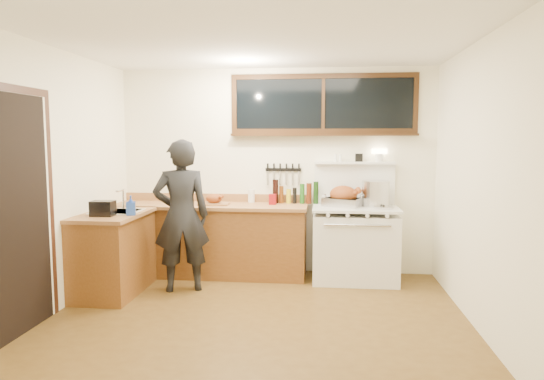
# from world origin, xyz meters

# --- Properties ---
(ground_plane) EXTENTS (4.00, 3.50, 0.02)m
(ground_plane) POSITION_xyz_m (0.00, 0.00, -0.01)
(ground_plane) COLOR #543916
(room_shell) EXTENTS (4.10, 3.60, 2.65)m
(room_shell) POSITION_xyz_m (0.00, 0.00, 1.65)
(room_shell) COLOR white
(room_shell) RESTS_ON ground
(counter_back) EXTENTS (2.44, 0.64, 1.00)m
(counter_back) POSITION_xyz_m (-0.80, 1.45, 0.45)
(counter_back) COLOR brown
(counter_back) RESTS_ON ground
(counter_left) EXTENTS (0.64, 1.09, 0.90)m
(counter_left) POSITION_xyz_m (-1.70, 0.62, 0.45)
(counter_left) COLOR brown
(counter_left) RESTS_ON ground
(sink_unit) EXTENTS (0.50, 0.45, 0.37)m
(sink_unit) POSITION_xyz_m (-1.68, 0.70, 0.85)
(sink_unit) COLOR white
(sink_unit) RESTS_ON counter_left
(vintage_stove) EXTENTS (1.02, 0.74, 1.59)m
(vintage_stove) POSITION_xyz_m (1.00, 1.41, 0.47)
(vintage_stove) COLOR white
(vintage_stove) RESTS_ON ground
(back_window) EXTENTS (2.32, 0.13, 0.77)m
(back_window) POSITION_xyz_m (0.60, 1.72, 2.06)
(back_window) COLOR black
(back_window) RESTS_ON room_shell
(left_doorway) EXTENTS (0.02, 1.04, 2.17)m
(left_doorway) POSITION_xyz_m (-1.99, -0.55, 1.09)
(left_doorway) COLOR black
(left_doorway) RESTS_ON ground
(knife_strip) EXTENTS (0.46, 0.03, 0.28)m
(knife_strip) POSITION_xyz_m (0.10, 1.73, 1.31)
(knife_strip) COLOR black
(knife_strip) RESTS_ON room_shell
(man) EXTENTS (0.72, 0.59, 1.71)m
(man) POSITION_xyz_m (-0.97, 0.79, 0.85)
(man) COLOR black
(man) RESTS_ON ground
(soap_bottle) EXTENTS (0.12, 0.12, 0.21)m
(soap_bottle) POSITION_xyz_m (-1.43, 0.50, 1.00)
(soap_bottle) COLOR #2449B5
(soap_bottle) RESTS_ON counter_left
(toaster) EXTENTS (0.24, 0.17, 0.16)m
(toaster) POSITION_xyz_m (-1.70, 0.40, 0.98)
(toaster) COLOR black
(toaster) RESTS_ON counter_left
(cutting_board) EXTENTS (0.39, 0.30, 0.13)m
(cutting_board) POSITION_xyz_m (-0.73, 1.41, 0.95)
(cutting_board) COLOR #9A683D
(cutting_board) RESTS_ON counter_back
(roast_turkey) EXTENTS (0.54, 0.48, 0.25)m
(roast_turkey) POSITION_xyz_m (0.86, 1.45, 1.00)
(roast_turkey) COLOR silver
(roast_turkey) RESTS_ON vintage_stove
(stockpot) EXTENTS (0.41, 0.41, 0.31)m
(stockpot) POSITION_xyz_m (1.24, 1.49, 1.05)
(stockpot) COLOR silver
(stockpot) RESTS_ON vintage_stove
(saucepan) EXTENTS (0.19, 0.30, 0.13)m
(saucepan) POSITION_xyz_m (1.15, 1.69, 0.97)
(saucepan) COLOR silver
(saucepan) RESTS_ON vintage_stove
(pot_lid) EXTENTS (0.28, 0.28, 0.04)m
(pot_lid) POSITION_xyz_m (1.32, 1.31, 0.91)
(pot_lid) COLOR silver
(pot_lid) RESTS_ON vintage_stove
(coffee_tin) EXTENTS (0.09, 0.07, 0.13)m
(coffee_tin) POSITION_xyz_m (-0.01, 1.50, 0.97)
(coffee_tin) COLOR maroon
(coffee_tin) RESTS_ON counter_back
(pitcher) EXTENTS (0.09, 0.09, 0.17)m
(pitcher) POSITION_xyz_m (-0.31, 1.68, 0.98)
(pitcher) COLOR white
(pitcher) RESTS_ON counter_back
(bottle_cluster) EXTENTS (0.58, 0.07, 0.30)m
(bottle_cluster) POSITION_xyz_m (0.26, 1.63, 1.03)
(bottle_cluster) COLOR black
(bottle_cluster) RESTS_ON counter_back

